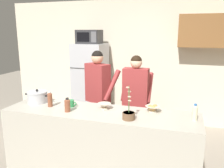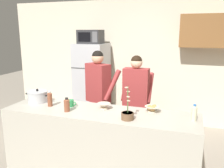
% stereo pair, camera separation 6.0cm
% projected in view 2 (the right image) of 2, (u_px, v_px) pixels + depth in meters
% --- Properties ---
extents(back_wall_unit, '(6.00, 0.48, 2.60)m').
position_uv_depth(back_wall_unit, '(147.00, 58.00, 4.99)').
color(back_wall_unit, beige).
rests_on(back_wall_unit, ground).
extents(kitchen_island, '(2.56, 0.68, 0.92)m').
position_uv_depth(kitchen_island, '(99.00, 144.00, 3.16)').
color(kitchen_island, '#BCB7A8').
rests_on(kitchen_island, ground).
extents(refrigerator, '(0.64, 0.68, 1.69)m').
position_uv_depth(refrigerator, '(92.00, 83.00, 5.07)').
color(refrigerator, '#B7BABF').
rests_on(refrigerator, ground).
extents(microwave, '(0.48, 0.37, 0.28)m').
position_uv_depth(microwave, '(91.00, 37.00, 4.83)').
color(microwave, '#2D2D30').
rests_on(microwave, refrigerator).
extents(person_near_pot, '(0.61, 0.57, 1.65)m').
position_uv_depth(person_near_pot, '(98.00, 88.00, 3.84)').
color(person_near_pot, '#33384C').
rests_on(person_near_pot, ground).
extents(person_by_sink, '(0.48, 0.40, 1.58)m').
position_uv_depth(person_by_sink, '(136.00, 93.00, 3.76)').
color(person_by_sink, '#33384C').
rests_on(person_by_sink, ground).
extents(cooking_pot, '(0.41, 0.30, 0.20)m').
position_uv_depth(cooking_pot, '(38.00, 96.00, 3.46)').
color(cooking_pot, silver).
rests_on(cooking_pot, kitchen_island).
extents(coffee_mug, '(0.13, 0.09, 0.10)m').
position_uv_depth(coffee_mug, '(71.00, 103.00, 3.26)').
color(coffee_mug, '#2D8C4C').
rests_on(coffee_mug, kitchen_island).
extents(bread_bowl, '(0.19, 0.19, 0.10)m').
position_uv_depth(bread_bowl, '(152.00, 108.00, 3.02)').
color(bread_bowl, beige).
rests_on(bread_bowl, kitchen_island).
extents(empty_bowl, '(0.18, 0.18, 0.08)m').
position_uv_depth(empty_bowl, '(104.00, 106.00, 3.15)').
color(empty_bowl, beige).
rests_on(empty_bowl, kitchen_island).
extents(bottle_near_edge, '(0.07, 0.07, 0.22)m').
position_uv_depth(bottle_near_edge, '(50.00, 99.00, 3.26)').
color(bottle_near_edge, brown).
rests_on(bottle_near_edge, kitchen_island).
extents(bottle_mid_counter, '(0.07, 0.07, 0.19)m').
position_uv_depth(bottle_mid_counter, '(67.00, 105.00, 3.05)').
color(bottle_mid_counter, brown).
rests_on(bottle_mid_counter, kitchen_island).
extents(bottle_far_corner, '(0.06, 0.06, 0.20)m').
position_uv_depth(bottle_far_corner, '(194.00, 113.00, 2.72)').
color(bottle_far_corner, beige).
rests_on(bottle_far_corner, kitchen_island).
extents(potted_orchid, '(0.15, 0.15, 0.41)m').
position_uv_depth(potted_orchid, '(128.00, 114.00, 2.77)').
color(potted_orchid, brown).
rests_on(potted_orchid, kitchen_island).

